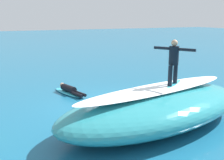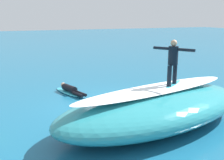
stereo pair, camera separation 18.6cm
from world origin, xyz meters
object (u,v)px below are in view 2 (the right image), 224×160
(surfboard_paddling, at_px, (69,92))
(surfboard_riding, at_px, (172,86))
(surfer_riding, at_px, (173,59))
(surfer_paddling, at_px, (71,89))

(surfboard_paddling, bearing_deg, surfboard_riding, -171.24)
(surfboard_riding, relative_size, surfer_riding, 1.47)
(surfboard_paddling, relative_size, surfer_paddling, 1.19)
(surfboard_riding, height_order, surfer_paddling, surfboard_riding)
(surfer_riding, bearing_deg, surfboard_riding, 59.58)
(surfboard_paddling, height_order, surfer_paddling, surfer_paddling)
(surfboard_riding, relative_size, surfboard_paddling, 1.01)
(surfer_riding, height_order, surfboard_paddling, surfer_riding)
(surfboard_paddling, xyz_separation_m, surfer_paddling, (-0.04, 0.13, 0.18))
(surfboard_riding, height_order, surfer_riding, surfer_riding)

